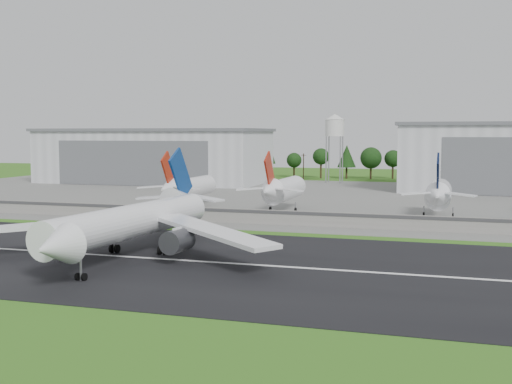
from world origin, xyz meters
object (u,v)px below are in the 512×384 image
(main_airliner, at_px, (130,230))
(parked_jet_navy, at_px, (439,194))
(parked_jet_red_a, at_px, (186,188))
(parked_jet_red_b, at_px, (282,190))

(main_airliner, height_order, parked_jet_navy, main_airliner)
(main_airliner, relative_size, parked_jet_navy, 1.89)
(main_airliner, xyz_separation_m, parked_jet_navy, (48.69, 67.02, 1.43))
(parked_jet_red_a, height_order, parked_jet_navy, parked_jet_navy)
(parked_jet_red_b, relative_size, parked_jet_navy, 1.00)
(parked_jet_red_a, bearing_deg, parked_jet_red_b, 0.05)
(parked_jet_red_b, height_order, parked_jet_navy, same)
(parked_jet_red_a, xyz_separation_m, parked_jet_navy, (67.37, 0.02, 0.17))
(parked_jet_red_b, bearing_deg, main_airliner, -97.33)
(parked_jet_red_a, xyz_separation_m, parked_jet_red_b, (27.31, 0.02, 0.17))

